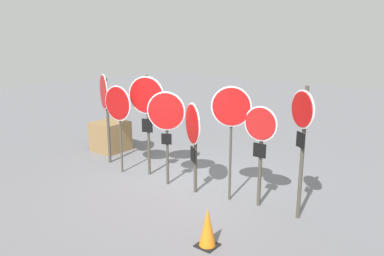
# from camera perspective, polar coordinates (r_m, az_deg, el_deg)

# --- Properties ---
(ground_plane) EXTENTS (40.00, 40.00, 0.00)m
(ground_plane) POSITION_cam_1_polar(r_m,az_deg,el_deg) (8.97, -1.02, -8.66)
(ground_plane) COLOR slate
(stop_sign_0) EXTENTS (0.84, 0.46, 2.46)m
(stop_sign_0) POSITION_cam_1_polar(r_m,az_deg,el_deg) (10.31, -13.15, 4.28)
(stop_sign_0) COLOR #474238
(stop_sign_0) RESTS_ON ground
(stop_sign_1) EXTENTS (0.88, 0.13, 2.26)m
(stop_sign_1) POSITION_cam_1_polar(r_m,az_deg,el_deg) (9.46, -11.22, 3.11)
(stop_sign_1) COLOR #474238
(stop_sign_1) RESTS_ON ground
(stop_sign_2) EXTENTS (0.87, 0.35, 2.53)m
(stop_sign_2) POSITION_cam_1_polar(r_m,az_deg,el_deg) (9.15, -6.92, 3.68)
(stop_sign_2) COLOR #474238
(stop_sign_2) RESTS_ON ground
(stop_sign_3) EXTENTS (0.80, 0.44, 2.23)m
(stop_sign_3) POSITION_cam_1_polar(r_m,az_deg,el_deg) (8.52, -3.96, 1.51)
(stop_sign_3) COLOR #474238
(stop_sign_3) RESTS_ON ground
(stop_sign_4) EXTENTS (0.78, 0.51, 2.04)m
(stop_sign_4) POSITION_cam_1_polar(r_m,az_deg,el_deg) (8.12, 0.16, -0.46)
(stop_sign_4) COLOR #474238
(stop_sign_4) RESTS_ON ground
(stop_sign_5) EXTENTS (0.77, 0.36, 2.47)m
(stop_sign_5) POSITION_cam_1_polar(r_m,az_deg,el_deg) (7.64, 5.98, 2.13)
(stop_sign_5) COLOR #474238
(stop_sign_5) RESTS_ON ground
(stop_sign_6) EXTENTS (0.70, 0.15, 2.11)m
(stop_sign_6) POSITION_cam_1_polar(r_m,az_deg,el_deg) (7.56, 10.39, -1.46)
(stop_sign_6) COLOR #474238
(stop_sign_6) RESTS_ON ground
(stop_sign_7) EXTENTS (0.60, 0.42, 2.57)m
(stop_sign_7) POSITION_cam_1_polar(r_m,az_deg,el_deg) (7.13, 16.44, 0.07)
(stop_sign_7) COLOR #474238
(stop_sign_7) RESTS_ON ground
(traffic_cone_0) EXTENTS (0.34, 0.34, 0.70)m
(traffic_cone_0) POSITION_cam_1_polar(r_m,az_deg,el_deg) (6.44, 2.38, -14.87)
(traffic_cone_0) COLOR black
(traffic_cone_0) RESTS_ON ground
(storage_crate) EXTENTS (0.92, 0.94, 0.89)m
(storage_crate) POSITION_cam_1_polar(r_m,az_deg,el_deg) (11.73, -12.31, -1.22)
(storage_crate) COLOR olive
(storage_crate) RESTS_ON ground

